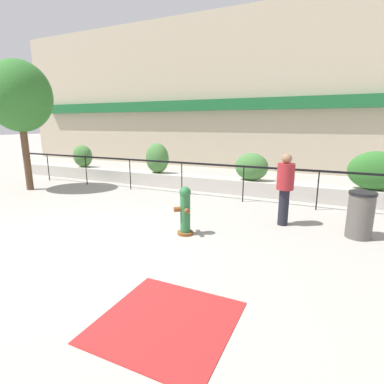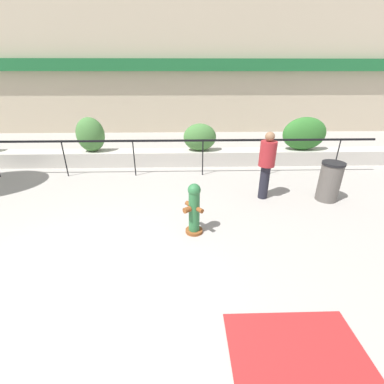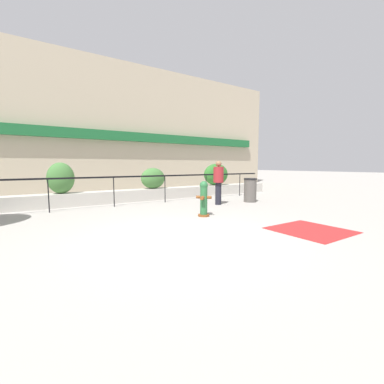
{
  "view_description": "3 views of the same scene",
  "coord_description": "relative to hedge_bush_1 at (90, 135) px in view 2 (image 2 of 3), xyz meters",
  "views": [
    {
      "loc": [
        4.55,
        -4.03,
        2.41
      ],
      "look_at": [
        1.54,
        2.43,
        0.77
      ],
      "focal_mm": 28.0,
      "sensor_mm": 36.0,
      "label": 1
    },
    {
      "loc": [
        1.59,
        -2.85,
        2.98
      ],
      "look_at": [
        1.73,
        2.22,
        0.63
      ],
      "focal_mm": 24.0,
      "sensor_mm": 36.0,
      "label": 2
    },
    {
      "loc": [
        -2.81,
        -4.66,
        1.56
      ],
      "look_at": [
        1.59,
        2.0,
        0.72
      ],
      "focal_mm": 24.0,
      "sensor_mm": 36.0,
      "label": 3
    }
  ],
  "objects": [
    {
      "name": "ground_plane",
      "position": [
        1.63,
        -6.0,
        -1.08
      ],
      "size": [
        120.0,
        120.0,
        0.0
      ],
      "primitive_type": "plane",
      "color": "#9E9991"
    },
    {
      "name": "building_facade",
      "position": [
        1.63,
        5.98,
        2.91
      ],
      "size": [
        30.0,
        1.36,
        8.0
      ],
      "color": "tan",
      "rests_on": "ground"
    },
    {
      "name": "planter_wall_low",
      "position": [
        1.63,
        0.0,
        -0.83
      ],
      "size": [
        18.0,
        0.7,
        0.5
      ],
      "primitive_type": "cube",
      "color": "#B7B2A8",
      "rests_on": "ground"
    },
    {
      "name": "fence_railing_segment",
      "position": [
        1.63,
        -1.1,
        -0.06
      ],
      "size": [
        15.0,
        0.05,
        1.15
      ],
      "color": "black",
      "rests_on": "ground"
    },
    {
      "name": "hedge_bush_1",
      "position": [
        0.0,
        0.0,
        0.0
      ],
      "size": [
        0.96,
        0.7,
        1.16
      ],
      "primitive_type": "ellipsoid",
      "color": "#427538",
      "rests_on": "planter_wall_low"
    },
    {
      "name": "hedge_bush_2",
      "position": [
        3.74,
        0.0,
        -0.11
      ],
      "size": [
        1.13,
        0.7,
        0.93
      ],
      "primitive_type": "ellipsoid",
      "color": "#427538",
      "rests_on": "planter_wall_low"
    },
    {
      "name": "hedge_bush_3",
      "position": [
        7.39,
        0.0,
        -0.01
      ],
      "size": [
        1.51,
        0.7,
        1.14
      ],
      "primitive_type": "ellipsoid",
      "color": "#2D6B28",
      "rests_on": "planter_wall_low"
    },
    {
      "name": "fire_hydrant",
      "position": [
        3.39,
        -4.39,
        -0.53
      ],
      "size": [
        0.49,
        0.49,
        1.08
      ],
      "color": "brown",
      "rests_on": "ground"
    },
    {
      "name": "pedestrian",
      "position": [
        5.25,
        -2.82,
        -0.09
      ],
      "size": [
        0.56,
        0.56,
        1.73
      ],
      "color": "black",
      "rests_on": "ground"
    },
    {
      "name": "tactile_warning_pad",
      "position": [
        4.52,
        -7.21,
        -1.07
      ],
      "size": [
        1.61,
        1.61,
        0.01
      ],
      "primitive_type": "cube",
      "color": "#B22323",
      "rests_on": "ground"
    },
    {
      "name": "trash_bin",
      "position": [
        6.86,
        -2.98,
        -0.57
      ],
      "size": [
        0.55,
        0.55,
        1.01
      ],
      "color": "#56514C",
      "rests_on": "ground"
    }
  ]
}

